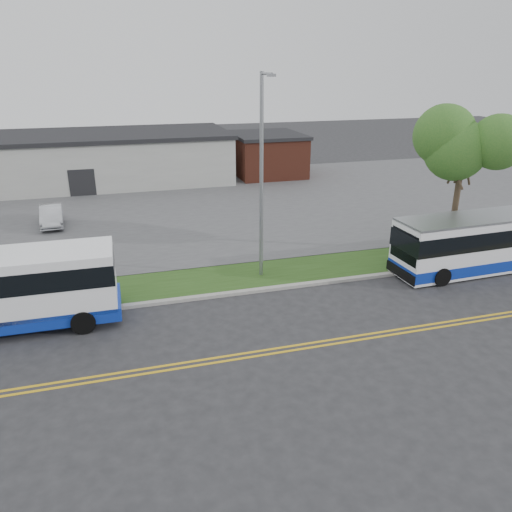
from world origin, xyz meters
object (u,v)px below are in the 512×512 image
object	(u,v)px
pedestrian	(83,276)
parked_car_a	(52,215)
streetlight_near	(262,172)
transit_bus	(490,241)
tree_east	(465,140)
shuttle_bus	(30,288)

from	to	relation	value
pedestrian	parked_car_a	bearing A→B (deg)	-122.02
streetlight_near	parked_car_a	xyz separation A→B (m)	(-10.68, 11.71, -4.49)
pedestrian	transit_bus	bearing A→B (deg)	129.77
tree_east	shuttle_bus	bearing A→B (deg)	-173.51
transit_bus	parked_car_a	world-z (taller)	transit_bus
streetlight_near	shuttle_bus	xyz separation A→B (m)	(-10.18, -2.14, -3.58)
tree_east	streetlight_near	xyz separation A→B (m)	(-11.00, -0.27, -0.97)
tree_east	parked_car_a	xyz separation A→B (m)	(-21.68, 11.44, -5.47)
transit_bus	parked_car_a	size ratio (longest dim) A/B	2.70
tree_east	pedestrian	size ratio (longest dim) A/B	5.00
parked_car_a	shuttle_bus	bearing A→B (deg)	-92.29
tree_east	streetlight_near	bearing A→B (deg)	-178.58
tree_east	pedestrian	bearing A→B (deg)	-179.81
transit_bus	parked_car_a	distance (m)	26.16
shuttle_bus	pedestrian	world-z (taller)	shuttle_bus
parked_car_a	streetlight_near	bearing A→B (deg)	-52.01
streetlight_near	pedestrian	world-z (taller)	streetlight_near
streetlight_near	shuttle_bus	bearing A→B (deg)	-168.15
transit_bus	pedestrian	world-z (taller)	transit_bus
pedestrian	parked_car_a	world-z (taller)	pedestrian
streetlight_near	transit_bus	world-z (taller)	streetlight_near
streetlight_near	shuttle_bus	size ratio (longest dim) A/B	1.17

